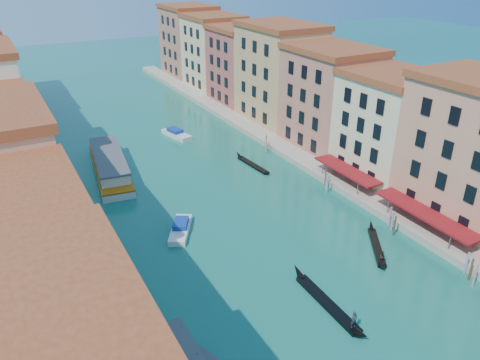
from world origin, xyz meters
name	(u,v)px	position (x,y,z in m)	size (l,w,h in m)	color
right_bank_palazzos	(295,85)	(30.00, 65.00, 9.75)	(12.80, 128.40, 21.00)	maroon
quay	(260,135)	(22.00, 65.00, 0.50)	(4.00, 140.00, 1.00)	#9E9580
restaurant_awnings	(429,215)	(22.19, 23.00, 2.99)	(3.20, 44.55, 3.12)	maroon
mooring_poles_right	(377,213)	(19.10, 28.80, 1.30)	(1.44, 54.24, 3.20)	brown
vaporetto_far	(110,164)	(-9.08, 62.47, 1.47)	(7.86, 22.45, 3.27)	beige
gondola_fore	(327,302)	(2.30, 18.29, 0.44)	(1.42, 13.00, 2.59)	black
gondola_right	(377,247)	(14.26, 23.55, 0.42)	(6.79, 9.47, 2.17)	black
gondola_far	(252,164)	(13.42, 53.40, 0.31)	(1.68, 10.81, 1.53)	black
motorboat_mid	(180,228)	(-5.78, 39.15, 0.56)	(5.46, 7.15, 1.45)	white
motorboat_far	(176,134)	(7.16, 73.31, 0.61)	(4.10, 7.94, 1.57)	silver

